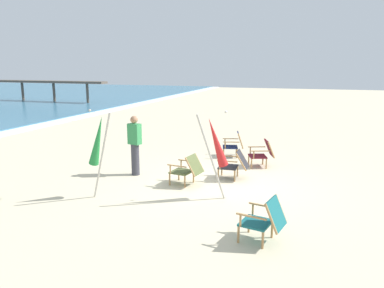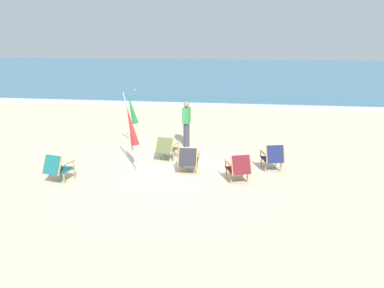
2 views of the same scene
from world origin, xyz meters
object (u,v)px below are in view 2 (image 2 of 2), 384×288
(beach_chair_far_center, at_px, (167,148))
(beach_chair_back_left, at_px, (57,167))
(beach_chair_mid_center, at_px, (188,159))
(umbrella_furled_green, at_px, (132,109))
(beach_chair_front_right, at_px, (273,157))
(umbrella_furled_red, at_px, (131,127))
(beach_chair_front_left, at_px, (239,167))
(person_near_chairs, at_px, (186,124))

(beach_chair_far_center, xyz_separation_m, beach_chair_back_left, (-2.55, -2.25, 0.01))
(beach_chair_far_center, height_order, beach_chair_mid_center, beach_chair_far_center)
(beach_chair_mid_center, relative_size, umbrella_furled_green, 0.39)
(beach_chair_front_right, height_order, beach_chair_back_left, beach_chair_front_right)
(beach_chair_far_center, xyz_separation_m, umbrella_furled_green, (-1.58, 1.53, 0.90))
(umbrella_furled_red, bearing_deg, beach_chair_front_left, -11.01)
(beach_chair_back_left, bearing_deg, beach_chair_front_right, 16.65)
(beach_chair_front_right, distance_m, beach_chair_front_left, 1.43)
(beach_chair_front_right, xyz_separation_m, umbrella_furled_green, (-4.87, 2.04, 0.89))
(beach_chair_front_right, bearing_deg, person_near_chairs, 143.56)
(beach_chair_far_center, bearing_deg, umbrella_furled_red, -131.85)
(beach_chair_far_center, height_order, umbrella_furled_red, umbrella_furled_red)
(person_near_chairs, bearing_deg, beach_chair_back_left, -126.94)
(beach_chair_far_center, bearing_deg, person_near_chairs, 76.95)
(beach_chair_front_left, relative_size, umbrella_furled_green, 0.42)
(beach_chair_front_left, bearing_deg, beach_chair_back_left, -171.86)
(beach_chair_front_left, bearing_deg, beach_chair_mid_center, 159.77)
(beach_chair_far_center, xyz_separation_m, beach_chair_front_left, (2.31, -1.56, 0.01))
(beach_chair_back_left, relative_size, umbrella_furled_green, 0.40)
(beach_chair_front_right, xyz_separation_m, beach_chair_back_left, (-5.83, -1.74, -0.00))
(beach_chair_mid_center, bearing_deg, beach_chair_front_left, -20.23)
(beach_chair_front_left, bearing_deg, umbrella_furled_red, 168.99)
(beach_chair_front_right, bearing_deg, beach_chair_far_center, 171.24)
(beach_chair_front_right, bearing_deg, umbrella_furled_red, -173.98)
(beach_chair_far_center, relative_size, beach_chair_back_left, 1.03)
(beach_chair_back_left, distance_m, umbrella_furled_green, 4.00)
(beach_chair_mid_center, bearing_deg, umbrella_furled_red, 177.44)
(beach_chair_front_left, bearing_deg, umbrella_furled_green, 141.60)
(beach_chair_far_center, bearing_deg, beach_chair_back_left, -138.51)
(person_near_chairs, bearing_deg, umbrella_furled_green, -176.73)
(beach_chair_back_left, xyz_separation_m, person_near_chairs, (2.93, 3.89, 0.41))
(beach_chair_front_left, relative_size, person_near_chairs, 0.53)
(beach_chair_far_center, height_order, beach_chair_back_left, beach_chair_back_left)
(umbrella_furled_green, height_order, umbrella_furled_red, umbrella_furled_green)
(beach_chair_back_left, relative_size, person_near_chairs, 0.50)
(beach_chair_back_left, distance_m, person_near_chairs, 4.89)
(beach_chair_far_center, distance_m, umbrella_furled_red, 1.54)
(beach_chair_front_right, xyz_separation_m, beach_chair_mid_center, (-2.44, -0.51, -0.01))
(beach_chair_front_right, height_order, beach_chair_mid_center, beach_chair_front_right)
(beach_chair_mid_center, xyz_separation_m, umbrella_furled_green, (-2.43, 2.55, 0.90))
(beach_chair_far_center, xyz_separation_m, beach_chair_front_right, (3.29, -0.51, 0.01))
(umbrella_furled_green, bearing_deg, beach_chair_far_center, -44.06)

